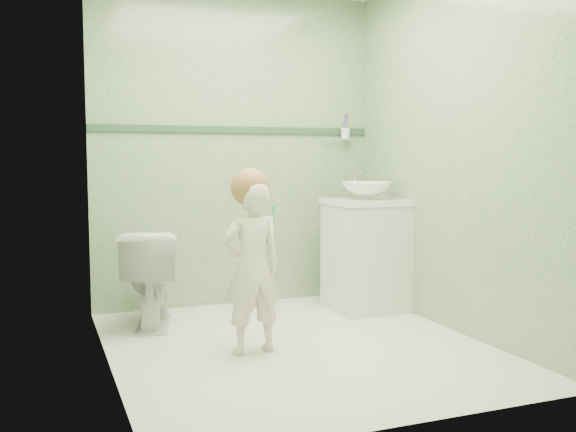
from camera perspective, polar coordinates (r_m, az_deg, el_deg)
name	(u,v)px	position (r m, az deg, el deg)	size (l,w,h in m)	color
ground	(297,346)	(4.01, 0.80, -11.36)	(2.50, 2.50, 0.00)	silver
room_shell	(297,147)	(3.84, 0.82, 6.06)	(2.50, 2.54, 2.40)	gray
trim_stripe	(236,130)	(5.01, -4.57, 7.57)	(2.20, 0.02, 0.05)	#2D4F33
vanity	(366,256)	(4.89, 6.85, -3.55)	(0.52, 0.50, 0.80)	silver
counter	(366,202)	(4.85, 6.91, 1.24)	(0.54, 0.52, 0.04)	white
basin	(366,191)	(4.84, 6.92, 2.24)	(0.37, 0.37, 0.13)	white
faucet	(355,179)	(5.00, 5.92, 3.26)	(0.03, 0.13, 0.18)	silver
cup_holder	(345,133)	(5.29, 4.99, 7.26)	(0.26, 0.07, 0.21)	silver
toilet	(151,278)	(4.49, -11.95, -5.32)	(0.37, 0.65, 0.66)	white
toddler	(252,268)	(3.77, -3.21, -4.58)	(0.37, 0.24, 1.00)	beige
hair_cap	(250,187)	(3.74, -3.37, 2.54)	(0.22, 0.22, 0.22)	#A16A3B
teal_toothbrush	(272,210)	(3.65, -1.39, 0.57)	(0.11, 0.14, 0.08)	#059987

